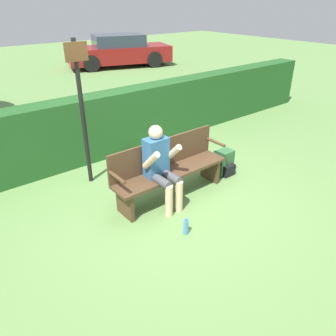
# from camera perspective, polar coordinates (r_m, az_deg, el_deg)

# --- Properties ---
(ground_plane) EXTENTS (40.00, 40.00, 0.00)m
(ground_plane) POSITION_cam_1_polar(r_m,az_deg,el_deg) (5.23, 0.60, -4.89)
(ground_plane) COLOR #668E4C
(hedge_back) EXTENTS (12.00, 0.48, 1.21)m
(hedge_back) POSITION_cam_1_polar(r_m,az_deg,el_deg) (6.52, -10.98, 7.39)
(hedge_back) COLOR #235623
(hedge_back) RESTS_ON ground
(park_bench) EXTENTS (1.94, 0.44, 0.91)m
(park_bench) POSITION_cam_1_polar(r_m,az_deg,el_deg) (5.04, 0.13, 0.01)
(park_bench) COLOR #513823
(park_bench) RESTS_ON ground
(person_seated) EXTENTS (0.48, 0.58, 1.24)m
(person_seated) POSITION_cam_1_polar(r_m,az_deg,el_deg) (4.71, -1.32, 0.70)
(person_seated) COLOR #336699
(person_seated) RESTS_ON ground
(backpack) EXTENTS (0.32, 0.30, 0.43)m
(backpack) POSITION_cam_1_polar(r_m,az_deg,el_deg) (5.88, 9.73, 0.87)
(backpack) COLOR #336638
(backpack) RESTS_ON ground
(water_bottle) EXTENTS (0.07, 0.07, 0.24)m
(water_bottle) POSITION_cam_1_polar(r_m,az_deg,el_deg) (4.41, 3.13, -10.19)
(water_bottle) COLOR #4C8CCC
(water_bottle) RESTS_ON ground
(signpost) EXTENTS (0.35, 0.09, 2.31)m
(signpost) POSITION_cam_1_polar(r_m,az_deg,el_deg) (5.29, -14.75, 10.27)
(signpost) COLOR black
(signpost) RESTS_ON ground
(parked_car) EXTENTS (4.75, 2.95, 1.36)m
(parked_car) POSITION_cam_1_polar(r_m,az_deg,el_deg) (15.57, -8.51, 19.48)
(parked_car) COLOR maroon
(parked_car) RESTS_ON ground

